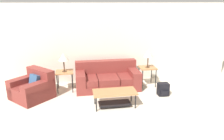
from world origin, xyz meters
TOP-DOWN VIEW (x-y plane):
  - wall_back at (0.00, 4.80)m, footprint 8.58×0.06m
  - couch at (-0.18, 4.12)m, footprint 1.96×0.97m
  - armchair at (-2.37, 3.72)m, footprint 1.35×1.35m
  - coffee_table at (-0.18, 2.81)m, footprint 1.12×0.54m
  - side_table_left at (-1.49, 4.11)m, footprint 0.52×0.49m
  - side_table_right at (1.13, 4.11)m, footprint 0.52×0.49m
  - table_lamp_left at (-1.49, 4.11)m, footprint 0.31×0.31m
  - table_lamp_right at (1.13, 4.11)m, footprint 0.31×0.31m
  - backpack at (1.35, 3.27)m, footprint 0.31×0.31m

SIDE VIEW (x-z plane):
  - backpack at x=1.35m, z-range 0.00..0.36m
  - armchair at x=-2.37m, z-range -0.11..0.69m
  - couch at x=-0.18m, z-range -0.12..0.70m
  - coffee_table at x=-0.18m, z-range 0.10..0.52m
  - side_table_left at x=-1.49m, z-range 0.24..0.86m
  - side_table_right at x=1.13m, z-range 0.24..0.86m
  - table_lamp_left at x=-1.49m, z-range 0.78..1.34m
  - table_lamp_right at x=1.13m, z-range 0.78..1.34m
  - wall_back at x=0.00m, z-range 0.00..2.60m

